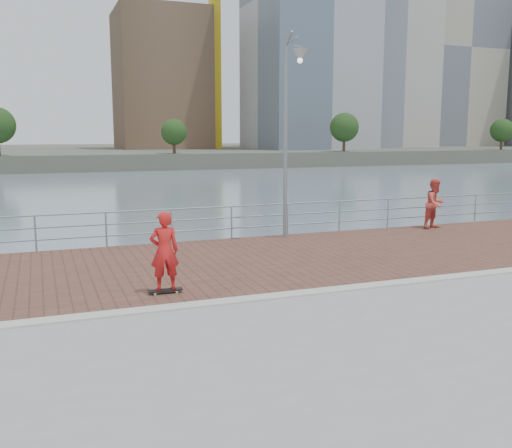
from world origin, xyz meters
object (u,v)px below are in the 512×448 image
object	(u,v)px
street_lamp	(292,101)
skateboarder	(164,251)
guardrail	(202,220)
bystander	(435,204)

from	to	relation	value
street_lamp	skateboarder	xyz separation A→B (m)	(-5.23, -4.91, -3.58)
skateboarder	guardrail	bearing A→B (deg)	-110.78
guardrail	bystander	bearing A→B (deg)	-4.90
guardrail	skateboarder	size ratio (longest dim) A/B	22.47
guardrail	skateboarder	bearing A→B (deg)	-112.83
street_lamp	bystander	xyz separation A→B (m)	(5.98, 0.22, -3.61)
bystander	street_lamp	bearing A→B (deg)	167.72
street_lamp	guardrail	bearing A→B (deg)	160.66
skateboarder	bystander	xyz separation A→B (m)	(11.21, 5.13, -0.03)
guardrail	skateboarder	world-z (taller)	skateboarder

